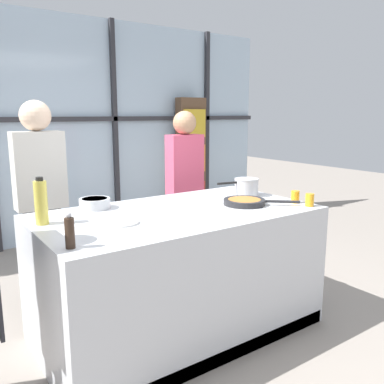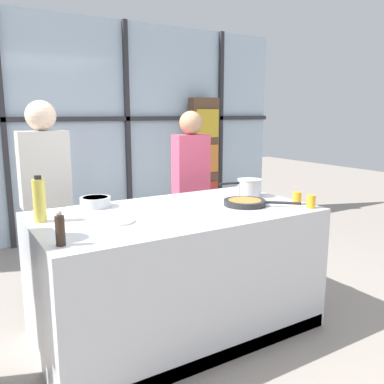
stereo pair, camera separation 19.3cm
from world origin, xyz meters
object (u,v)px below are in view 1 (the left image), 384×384
at_px(white_plate, 121,222).
at_px(juice_glass_far, 295,197).
at_px(mixing_bowl, 95,203).
at_px(pepper_grinder, 70,232).
at_px(oil_bottle, 41,202).
at_px(saucepan, 246,187).
at_px(spectator_far_left, 41,191).
at_px(juice_glass_near, 310,200).
at_px(spectator_center_left, 185,180).
at_px(frying_pan, 245,202).

bearing_deg(white_plate, juice_glass_far, -9.68).
relative_size(mixing_bowl, pepper_grinder, 1.17).
relative_size(oil_bottle, juice_glass_far, 3.13).
distance_m(saucepan, pepper_grinder, 1.75).
height_order(white_plate, oil_bottle, oil_bottle).
bearing_deg(spectator_far_left, white_plate, 102.28).
bearing_deg(white_plate, pepper_grinder, -145.46).
bearing_deg(white_plate, mixing_bowl, 87.42).
bearing_deg(juice_glass_near, mixing_bowl, 147.47).
height_order(white_plate, pepper_grinder, pepper_grinder).
height_order(spectator_far_left, spectator_center_left, spectator_far_left).
height_order(spectator_center_left, pepper_grinder, spectator_center_left).
relative_size(saucepan, juice_glass_far, 3.90).
distance_m(spectator_center_left, juice_glass_far, 1.26).
distance_m(spectator_far_left, white_plate, 1.04).
bearing_deg(spectator_far_left, frying_pan, 139.01).
height_order(mixing_bowl, juice_glass_near, juice_glass_near).
height_order(spectator_center_left, oil_bottle, spectator_center_left).
xyz_separation_m(pepper_grinder, juice_glass_near, (1.80, -0.08, -0.04)).
bearing_deg(spectator_center_left, juice_glass_near, 97.92).
relative_size(oil_bottle, juice_glass_near, 3.13).
bearing_deg(saucepan, mixing_bowl, 166.82).
bearing_deg(spectator_center_left, frying_pan, 81.20).
distance_m(saucepan, oil_bottle, 1.67).
relative_size(frying_pan, oil_bottle, 1.57).
xyz_separation_m(spectator_center_left, oil_bottle, (-1.59, -0.75, 0.11)).
relative_size(spectator_center_left, saucepan, 4.34).
bearing_deg(pepper_grinder, saucepan, 16.28).
bearing_deg(juice_glass_near, oil_bottle, 160.24).
bearing_deg(pepper_grinder, spectator_center_left, 39.20).
bearing_deg(pepper_grinder, mixing_bowl, 60.19).
xyz_separation_m(saucepan, white_plate, (-1.25, -0.20, -0.07)).
bearing_deg(juice_glass_near, frying_pan, 138.55).
bearing_deg(frying_pan, spectator_far_left, 139.01).
relative_size(white_plate, juice_glass_near, 2.39).
bearing_deg(mixing_bowl, spectator_center_left, 24.55).
bearing_deg(oil_bottle, white_plate, -32.87).
distance_m(white_plate, oil_bottle, 0.51).
distance_m(white_plate, mixing_bowl, 0.49).
height_order(spectator_center_left, mixing_bowl, spectator_center_left).
xyz_separation_m(spectator_center_left, saucepan, (0.08, -0.82, 0.04)).
xyz_separation_m(oil_bottle, pepper_grinder, (-0.01, -0.56, -0.06)).
distance_m(frying_pan, white_plate, 1.01).
relative_size(spectator_center_left, white_plate, 7.09).
height_order(oil_bottle, pepper_grinder, oil_bottle).
xyz_separation_m(mixing_bowl, oil_bottle, (-0.44, -0.22, 0.10)).
relative_size(frying_pan, mixing_bowl, 2.10).
distance_m(spectator_far_left, juice_glass_far, 2.03).
xyz_separation_m(spectator_far_left, white_plate, (0.22, -1.02, -0.07)).
height_order(mixing_bowl, pepper_grinder, pepper_grinder).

